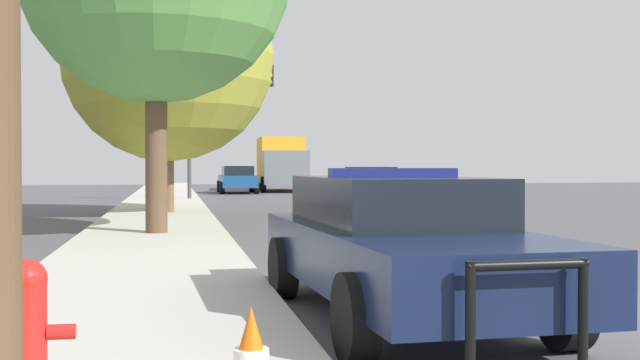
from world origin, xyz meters
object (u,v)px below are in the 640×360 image
Objects in this scene: traffic_light at (221,102)px; tree_sidewalk_mid at (168,55)px; fire_hydrant at (27,328)px; car_background_distant at (237,179)px; police_car at (399,243)px; car_background_oncoming at (371,184)px; box_truck at (281,162)px.

traffic_light is 9.89m from tree_sidewalk_mid.
fire_hydrant is 0.20× the size of car_background_distant.
traffic_light reaches higher than fire_hydrant.
car_background_distant is at bearing 79.46° from tree_sidewalk_mid.
traffic_light reaches higher than police_car.
car_background_oncoming is 10.33m from tree_sidewalk_mid.
fire_hydrant is 29.16m from traffic_light.
car_background_distant is (1.40, 9.30, -3.38)m from traffic_light.
police_car is at bearing -89.59° from traffic_light.
box_truck reaches higher than police_car.
traffic_light is 7.50m from car_background_oncoming.
police_car is 38.78m from box_truck.
traffic_light is 13.45m from box_truck.
box_truck is at bearing 80.33° from fire_hydrant.
fire_hydrant is 0.15× the size of traffic_light.
traffic_light is 1.33× the size of car_background_distant.
car_background_oncoming is (4.07, -13.18, 0.01)m from car_background_distant.
box_truck is at bearing 49.34° from car_background_distant.
tree_sidewalk_mid is at bearing 87.84° from fire_hydrant.
police_car is at bearing -81.97° from tree_sidewalk_mid.
traffic_light is at bearing -34.80° from car_background_oncoming.
fire_hydrant is 0.21× the size of car_background_oncoming.
police_car is 0.67× the size of tree_sidewalk_mid.
police_car is at bearing 77.06° from car_background_oncoming.
box_truck is at bearing 74.09° from tree_sidewalk_mid.
car_background_distant is 4.37m from box_truck.
fire_hydrant is 19.62m from tree_sidewalk_mid.
tree_sidewalk_mid reaches higher than fire_hydrant.
fire_hydrant is at bearing 83.03° from box_truck.
fire_hydrant is at bearing -95.64° from traffic_light.
car_background_distant is 0.60× the size of box_truck.
tree_sidewalk_mid is at bearing 76.79° from box_truck.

